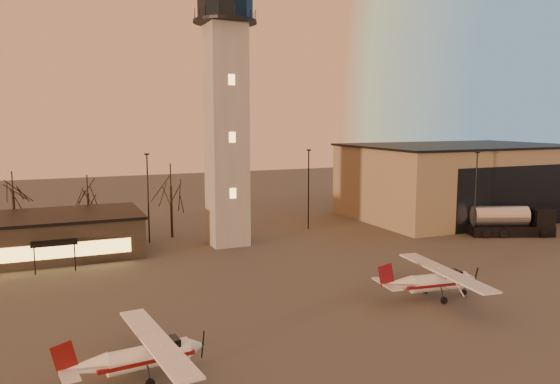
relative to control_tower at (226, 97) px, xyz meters
The scene contains 9 objects.
ground 34.15m from the control_tower, 90.00° to the right, with size 220.00×220.00×0.00m, color #3D3A38.
control_tower is the anchor object (origin of this frame).
hangar 37.90m from the control_tower, ahead, with size 30.60×20.60×10.30m.
terminal 26.24m from the control_tower, behind, with size 25.40×12.20×4.30m.
light_poles 10.97m from the control_tower, 63.48° to the left, with size 58.50×12.25×10.14m.
tree_row 19.48m from the control_tower, 146.24° to the left, with size 37.20×9.20×8.80m.
cessna_front 30.23m from the control_tower, 68.51° to the right, with size 9.14×11.53×3.17m.
cessna_rear 35.26m from the control_tower, 115.34° to the right, with size 8.50×10.72×2.94m.
fuel_truck 36.99m from the control_tower, 15.53° to the right, with size 10.07×6.16×3.61m.
Camera 1 is at (-18.22, -27.31, 13.99)m, focal length 35.00 mm.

